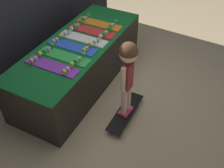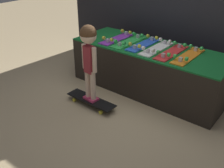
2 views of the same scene
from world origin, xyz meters
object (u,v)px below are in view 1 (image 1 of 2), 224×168
(skateboard_white_on_rack, at_px, (83,38))
(skateboard_red_on_rack, at_px, (92,30))
(skateboard_purple_on_rack, at_px, (52,65))
(skateboard_green_on_rack, at_px, (64,56))
(skateboard_blue_on_rack, at_px, (72,46))
(skateboard_orange_on_rack, at_px, (99,23))
(skateboard_on_floor, at_px, (126,112))
(child, at_px, (128,67))

(skateboard_white_on_rack, relative_size, skateboard_red_on_rack, 1.00)
(skateboard_purple_on_rack, xyz_separation_m, skateboard_white_on_rack, (0.70, -0.00, 0.00))
(skateboard_white_on_rack, bearing_deg, skateboard_red_on_rack, -1.86)
(skateboard_green_on_rack, relative_size, skateboard_blue_on_rack, 1.00)
(skateboard_red_on_rack, bearing_deg, skateboard_orange_on_rack, 3.21)
(skateboard_on_floor, bearing_deg, skateboard_red_on_rack, 51.19)
(skateboard_orange_on_rack, relative_size, child, 0.68)
(skateboard_white_on_rack, bearing_deg, skateboard_on_floor, -118.00)
(skateboard_purple_on_rack, bearing_deg, skateboard_red_on_rack, -0.70)
(skateboard_blue_on_rack, bearing_deg, skateboard_purple_on_rack, -177.18)
(skateboard_purple_on_rack, xyz_separation_m, skateboard_blue_on_rack, (0.47, 0.02, 0.00))
(skateboard_orange_on_rack, xyz_separation_m, skateboard_on_floor, (-0.94, -0.89, -0.62))
(skateboard_blue_on_rack, relative_size, skateboard_white_on_rack, 1.00)
(skateboard_purple_on_rack, distance_m, skateboard_on_floor, 1.11)
(skateboard_blue_on_rack, bearing_deg, skateboard_orange_on_rack, -1.75)
(skateboard_blue_on_rack, distance_m, skateboard_red_on_rack, 0.47)
(skateboard_blue_on_rack, distance_m, skateboard_on_floor, 1.13)
(skateboard_on_floor, bearing_deg, child, 0.00)
(skateboard_red_on_rack, bearing_deg, child, -128.81)
(skateboard_purple_on_rack, height_order, skateboard_orange_on_rack, same)
(skateboard_blue_on_rack, relative_size, skateboard_red_on_rack, 1.00)
(child, bearing_deg, skateboard_purple_on_rack, 109.97)
(skateboard_green_on_rack, height_order, skateboard_orange_on_rack, same)
(skateboard_green_on_rack, xyz_separation_m, skateboard_blue_on_rack, (0.23, 0.04, 0.00))
(skateboard_purple_on_rack, height_order, skateboard_on_floor, skateboard_purple_on_rack)
(skateboard_white_on_rack, relative_size, child, 0.68)
(skateboard_green_on_rack, relative_size, skateboard_orange_on_rack, 1.00)
(skateboard_blue_on_rack, bearing_deg, skateboard_red_on_rack, -4.23)
(skateboard_purple_on_rack, height_order, skateboard_green_on_rack, same)
(skateboard_white_on_rack, distance_m, skateboard_red_on_rack, 0.23)
(skateboard_white_on_rack, relative_size, skateboard_orange_on_rack, 1.00)
(skateboard_green_on_rack, bearing_deg, skateboard_orange_on_rack, 0.93)
(skateboard_orange_on_rack, bearing_deg, child, -136.58)
(skateboard_red_on_rack, xyz_separation_m, skateboard_on_floor, (-0.70, -0.88, -0.62))
(child, bearing_deg, skateboard_green_on_rack, 95.15)
(skateboard_blue_on_rack, relative_size, skateboard_orange_on_rack, 1.00)
(skateboard_purple_on_rack, relative_size, skateboard_on_floor, 0.94)
(skateboard_orange_on_rack, height_order, child, child)
(skateboard_purple_on_rack, bearing_deg, skateboard_orange_on_rack, 0.08)
(skateboard_purple_on_rack, relative_size, skateboard_blue_on_rack, 1.00)
(skateboard_red_on_rack, relative_size, skateboard_on_floor, 0.94)
(skateboard_blue_on_rack, height_order, child, child)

